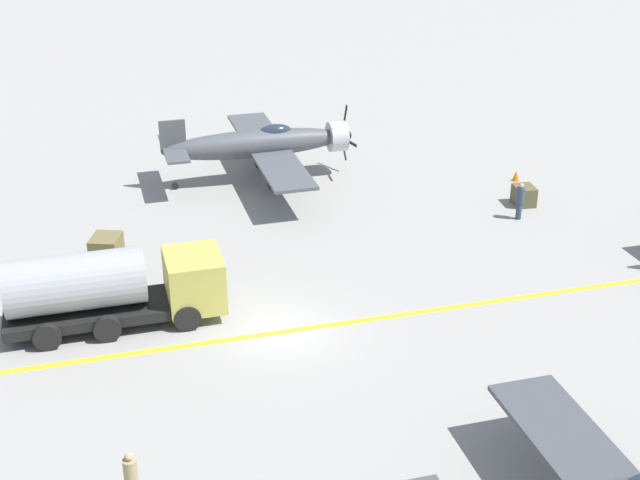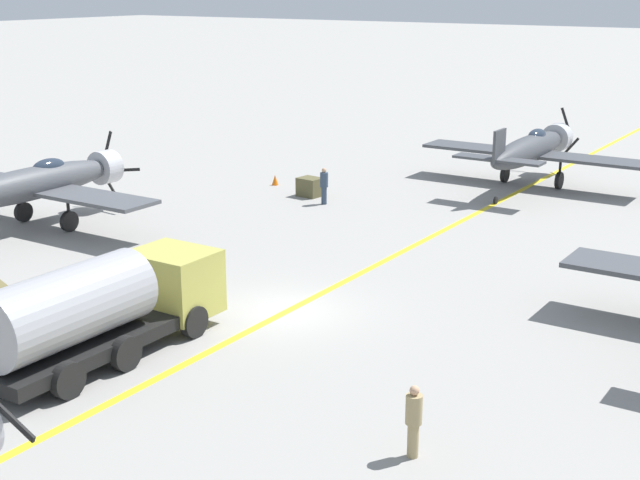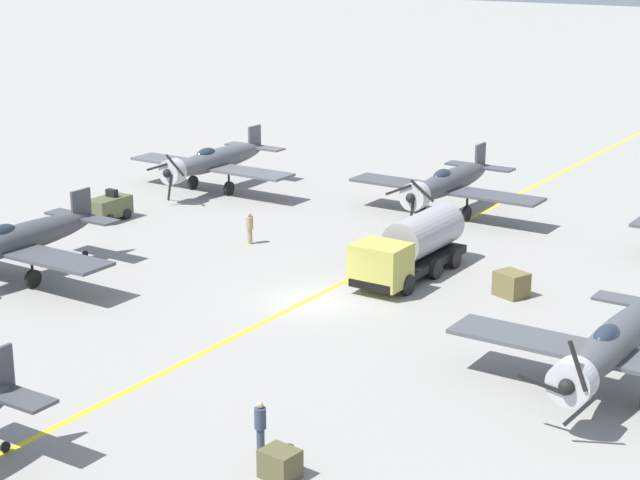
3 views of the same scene
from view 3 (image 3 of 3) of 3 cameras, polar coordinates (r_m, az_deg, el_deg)
name	(u,v)px [view 3 (image 3 of 3)]	position (r m, az deg, el deg)	size (l,w,h in m)	color
ground_plane	(306,301)	(49.36, -0.75, -3.29)	(400.00, 400.00, 0.00)	gray
taxiway_stripe	(306,301)	(49.36, -0.75, -3.28)	(0.30, 160.00, 0.01)	yellow
airplane_mid_left	(612,345)	(40.37, 15.30, -5.41)	(12.00, 9.98, 3.70)	#4B4E53
airplane_near_right	(213,161)	(69.92, -5.70, 4.22)	(12.00, 9.98, 3.65)	#55585D
airplane_mid_right	(15,241)	(53.73, -15.98, -0.04)	(12.00, 9.98, 3.65)	#44474C
airplane_near_center	(447,183)	(63.88, 6.81, 3.03)	(12.00, 9.98, 3.65)	#47494E
fuel_tanker	(411,248)	(52.50, 4.85, -0.40)	(2.67, 8.00, 2.98)	black
tow_tractor	(109,207)	(64.07, -11.17, 1.75)	(1.57, 2.60, 1.79)	#515638
ground_crew_walking	(250,227)	(58.13, -3.77, 0.71)	(0.39, 0.39, 1.77)	tan
ground_crew_inspecting	(260,425)	(35.40, -3.20, -9.80)	(0.39, 0.39, 1.80)	#334256
supply_crate_by_tanker	(280,464)	(34.09, -2.15, -11.84)	(1.13, 0.94, 0.94)	brown
supply_crate_mid_lane	(511,284)	(50.66, 10.17, -2.33)	(1.40, 1.17, 1.17)	brown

